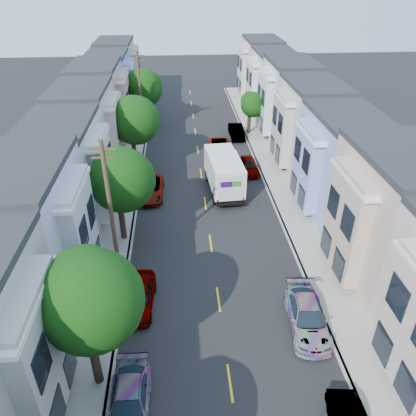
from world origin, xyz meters
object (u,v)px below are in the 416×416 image
tree_far_r (252,105)px  parked_right_c (249,166)px  parked_right_d (236,132)px  tree_e (143,88)px  parked_left_c (139,296)px  parked_left_d (150,189)px  parked_right_b (307,317)px  utility_pole_far (141,96)px  lead_sedan (220,148)px  utility_pole_near (112,218)px  fedex_truck (224,172)px  tree_d (134,121)px  parked_left_b (129,404)px  tree_c (121,180)px  tree_b (89,301)px

tree_far_r → parked_right_c: (-1.99, -10.92, -2.88)m
parked_right_c → parked_right_d: 9.72m
tree_e → parked_left_c: size_ratio=1.61×
parked_left_d → parked_right_b: 19.04m
utility_pole_far → parked_left_d: utility_pole_far is taller
utility_pole_far → lead_sedan: utility_pole_far is taller
utility_pole_near → parked_right_d: bearing=66.4°
tree_e → parked_left_d: (1.40, -17.99, -4.38)m
utility_pole_near → parked_left_d: (1.40, 11.75, -4.44)m
utility_pole_far → fedex_truck: 16.20m
tree_d → lead_sedan: size_ratio=1.54×
parked_left_d → tree_d: bearing=105.2°
utility_pole_near → parked_left_c: (1.40, -2.14, -4.40)m
fedex_truck → lead_sedan: 8.60m
tree_e → parked_left_b: 39.24m
parked_left_b → parked_right_c: (9.80, 25.13, 0.00)m
parked_right_c → tree_far_r: bearing=79.0°
tree_c → parked_left_b: (1.40, -14.33, -4.37)m
parked_left_b → parked_left_d: 20.98m
tree_e → utility_pole_near: size_ratio=0.75×
utility_pole_far → fedex_truck: size_ratio=1.41×
fedex_truck → parked_left_d: (-6.79, -0.66, -1.18)m
tree_d → tree_c: bearing=-90.0°
tree_d → parked_left_b: size_ratio=1.67×
tree_b → parked_left_b: 5.39m
tree_c → parked_left_c: tree_c is taller
tree_d → tree_far_r: bearing=36.3°
tree_e → parked_left_d: tree_e is taller
parked_left_c → parked_right_d: parked_left_c is taller
tree_b → tree_c: tree_b is taller
lead_sedan → tree_far_r: bearing=54.1°
tree_far_r → fedex_truck: 15.35m
parked_left_c → parked_left_d: 13.88m
tree_far_r → utility_pole_far: bearing=-176.4°
tree_b → parked_right_b: tree_b is taller
tree_d → parked_left_c: size_ratio=1.66×
utility_pole_far → parked_right_c: 15.73m
parked_left_c → parked_left_d: size_ratio=0.90×
parked_right_b → parked_right_d: bearing=94.5°
tree_b → utility_pole_near: size_ratio=0.79×
utility_pole_near → parked_right_c: bearing=54.8°
tree_c → fedex_truck: tree_c is taller
tree_d → parked_right_c: size_ratio=1.81×
tree_b → parked_right_d: tree_b is taller
tree_e → lead_sedan: bearing=-45.4°
tree_e → tree_far_r: 13.60m
lead_sedan → parked_left_d: size_ratio=0.97×
tree_d → parked_right_d: size_ratio=1.77×
tree_c → utility_pole_far: bearing=90.0°
utility_pole_near → lead_sedan: bearing=67.4°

